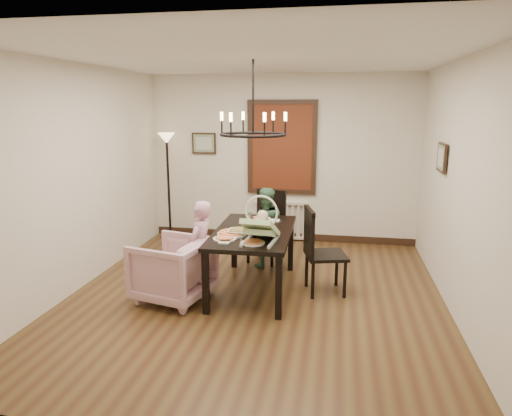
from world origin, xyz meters
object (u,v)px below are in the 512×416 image
(elderly_woman, at_px, (201,257))
(baby_bouncer, at_px, (261,226))
(armchair, at_px, (173,269))
(chair_far, at_px, (265,226))
(dining_table, at_px, (253,237))
(chair_right, at_px, (326,250))
(floor_lamp, at_px, (169,188))
(seated_man, at_px, (265,234))
(drinking_glass, at_px, (266,225))

(elderly_woman, bearing_deg, baby_bouncer, 86.41)
(armchair, distance_m, elderly_woman, 0.36)
(chair_far, bearing_deg, dining_table, -73.39)
(dining_table, height_order, chair_far, chair_far)
(dining_table, relative_size, chair_far, 1.58)
(elderly_woman, bearing_deg, armchair, -51.79)
(chair_right, bearing_deg, dining_table, 80.21)
(dining_table, height_order, elderly_woman, elderly_woman)
(chair_right, xyz_separation_m, floor_lamp, (-2.73, 1.85, 0.36))
(seated_man, distance_m, floor_lamp, 2.16)
(armchair, distance_m, seated_man, 1.61)
(dining_table, relative_size, seated_man, 1.75)
(drinking_glass, bearing_deg, armchair, -157.34)
(chair_far, relative_size, seated_man, 1.11)
(chair_right, bearing_deg, elderly_woman, 89.07)
(seated_man, xyz_separation_m, drinking_glass, (0.16, -0.89, 0.37))
(dining_table, distance_m, elderly_woman, 0.69)
(elderly_woman, height_order, baby_bouncer, baby_bouncer)
(dining_table, relative_size, armchair, 2.03)
(baby_bouncer, distance_m, floor_lamp, 3.12)
(chair_far, height_order, chair_right, chair_right)
(armchair, relative_size, drinking_glass, 5.62)
(seated_man, distance_m, drinking_glass, 0.98)
(chair_right, xyz_separation_m, baby_bouncer, (-0.73, -0.55, 0.42))
(dining_table, bearing_deg, seated_man, 88.43)
(seated_man, bearing_deg, chair_far, -96.38)
(dining_table, relative_size, drinking_glass, 11.43)
(armchair, height_order, floor_lamp, floor_lamp)
(elderly_woman, bearing_deg, chair_far, 166.96)
(drinking_glass, height_order, floor_lamp, floor_lamp)
(baby_bouncer, bearing_deg, floor_lamp, 135.04)
(seated_man, bearing_deg, floor_lamp, -43.35)
(chair_far, distance_m, chair_right, 1.38)
(dining_table, height_order, baby_bouncer, baby_bouncer)
(baby_bouncer, bearing_deg, chair_right, 42.03)
(armchair, bearing_deg, chair_far, 164.32)
(baby_bouncer, distance_m, drinking_glass, 0.46)
(seated_man, distance_m, baby_bouncer, 1.43)
(dining_table, distance_m, floor_lamp, 2.67)
(chair_far, distance_m, drinking_glass, 1.19)
(chair_far, bearing_deg, baby_bouncer, -67.58)
(chair_far, xyz_separation_m, armchair, (-0.87, -1.57, -0.16))
(dining_table, bearing_deg, chair_right, 3.94)
(armchair, distance_m, baby_bouncer, 1.21)
(seated_man, relative_size, floor_lamp, 0.53)
(chair_right, bearing_deg, floor_lamp, 40.92)
(drinking_glass, bearing_deg, seated_man, 99.95)
(dining_table, distance_m, chair_far, 1.12)
(elderly_woman, xyz_separation_m, baby_bouncer, (0.76, -0.17, 0.47))
(elderly_woman, relative_size, drinking_glass, 6.68)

